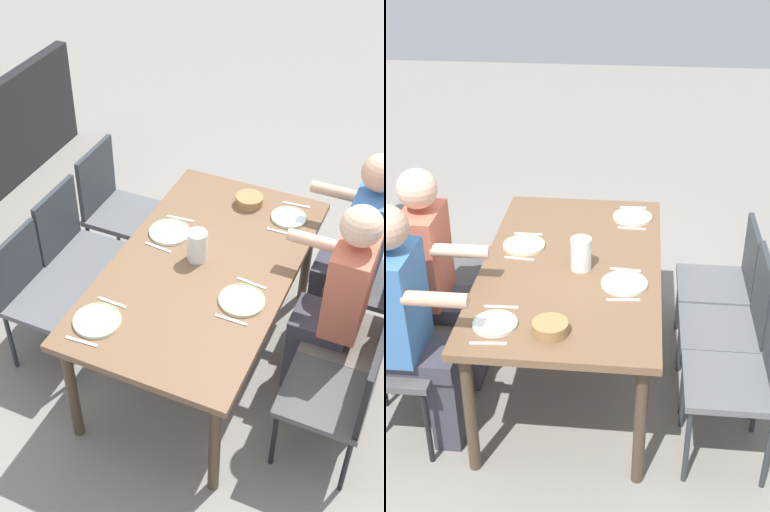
# 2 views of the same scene
# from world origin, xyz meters

# --- Properties ---
(ground_plane) EXTENTS (16.00, 16.00, 0.00)m
(ground_plane) POSITION_xyz_m (0.00, 0.00, 0.00)
(ground_plane) COLOR gray
(dining_table) EXTENTS (1.73, 0.98, 0.76)m
(dining_table) POSITION_xyz_m (0.00, 0.00, 0.69)
(dining_table) COLOR brown
(dining_table) RESTS_ON ground
(chair_west_south) EXTENTS (0.44, 0.44, 0.94)m
(chair_west_south) POSITION_xyz_m (-0.58, -0.91, 0.54)
(chair_west_south) COLOR #5B5E61
(chair_west_south) RESTS_ON ground
(chair_mid_north) EXTENTS (0.44, 0.44, 0.92)m
(chair_mid_north) POSITION_xyz_m (-0.10, 0.91, 0.52)
(chair_mid_north) COLOR #6A6158
(chair_mid_north) RESTS_ON ground
(chair_mid_south) EXTENTS (0.44, 0.44, 0.90)m
(chair_mid_south) POSITION_xyz_m (-0.10, -0.91, 0.52)
(chair_mid_south) COLOR #5B5E61
(chair_mid_south) RESTS_ON ground
(chair_east_north) EXTENTS (0.44, 0.44, 0.90)m
(chair_east_north) POSITION_xyz_m (0.34, 0.91, 0.52)
(chair_east_north) COLOR #4F4F50
(chair_east_north) RESTS_ON ground
(chair_east_south) EXTENTS (0.44, 0.44, 0.86)m
(chair_east_south) POSITION_xyz_m (0.34, -0.90, 0.51)
(chair_east_south) COLOR #5B5E61
(chair_east_south) RESTS_ON ground
(diner_woman_green) EXTENTS (0.35, 0.50, 1.32)m
(diner_woman_green) POSITION_xyz_m (-0.10, 0.73, 0.71)
(diner_woman_green) COLOR #3F3F4C
(diner_woman_green) RESTS_ON ground
(diner_man_white) EXTENTS (0.35, 0.49, 1.34)m
(diner_man_white) POSITION_xyz_m (-0.58, 0.71, 0.72)
(diner_man_white) COLOR #3F3F4C
(diner_man_white) RESTS_ON ground
(plate_0) EXTENTS (0.22, 0.22, 0.02)m
(plate_0) POSITION_xyz_m (-0.61, 0.30, 0.77)
(plate_0) COLOR white
(plate_0) RESTS_ON dining_table
(fork_0) EXTENTS (0.03, 0.17, 0.01)m
(fork_0) POSITION_xyz_m (-0.76, 0.30, 0.76)
(fork_0) COLOR silver
(fork_0) RESTS_ON dining_table
(spoon_0) EXTENTS (0.02, 0.17, 0.01)m
(spoon_0) POSITION_xyz_m (-0.46, 0.30, 0.76)
(spoon_0) COLOR silver
(spoon_0) RESTS_ON dining_table
(plate_1) EXTENTS (0.25, 0.25, 0.02)m
(plate_1) POSITION_xyz_m (-0.19, -0.30, 0.77)
(plate_1) COLOR white
(plate_1) RESTS_ON dining_table
(fork_1) EXTENTS (0.03, 0.17, 0.01)m
(fork_1) POSITION_xyz_m (-0.34, -0.30, 0.76)
(fork_1) COLOR silver
(fork_1) RESTS_ON dining_table
(spoon_1) EXTENTS (0.03, 0.17, 0.01)m
(spoon_1) POSITION_xyz_m (-0.04, -0.30, 0.76)
(spoon_1) COLOR silver
(spoon_1) RESTS_ON dining_table
(plate_2) EXTENTS (0.25, 0.25, 0.02)m
(plate_2) POSITION_xyz_m (0.18, 0.30, 0.77)
(plate_2) COLOR silver
(plate_2) RESTS_ON dining_table
(fork_2) EXTENTS (0.03, 0.17, 0.01)m
(fork_2) POSITION_xyz_m (0.03, 0.30, 0.76)
(fork_2) COLOR silver
(fork_2) RESTS_ON dining_table
(spoon_2) EXTENTS (0.02, 0.17, 0.01)m
(spoon_2) POSITION_xyz_m (0.33, 0.30, 0.76)
(spoon_2) COLOR silver
(spoon_2) RESTS_ON dining_table
(plate_3) EXTENTS (0.25, 0.25, 0.02)m
(plate_3) POSITION_xyz_m (0.61, -0.32, 0.77)
(plate_3) COLOR white
(plate_3) RESTS_ON dining_table
(fork_3) EXTENTS (0.02, 0.17, 0.01)m
(fork_3) POSITION_xyz_m (0.46, -0.32, 0.76)
(fork_3) COLOR silver
(fork_3) RESTS_ON dining_table
(spoon_3) EXTENTS (0.03, 0.17, 0.01)m
(spoon_3) POSITION_xyz_m (0.76, -0.32, 0.76)
(spoon_3) COLOR silver
(spoon_3) RESTS_ON dining_table
(water_pitcher) EXTENTS (0.11, 0.11, 0.18)m
(water_pitcher) POSITION_xyz_m (-0.05, -0.06, 0.84)
(water_pitcher) COLOR white
(water_pitcher) RESTS_ON dining_table
(bread_basket) EXTENTS (0.17, 0.17, 0.06)m
(bread_basket) POSITION_xyz_m (-0.65, 0.03, 0.79)
(bread_basket) COLOR #9E7547
(bread_basket) RESTS_ON dining_table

